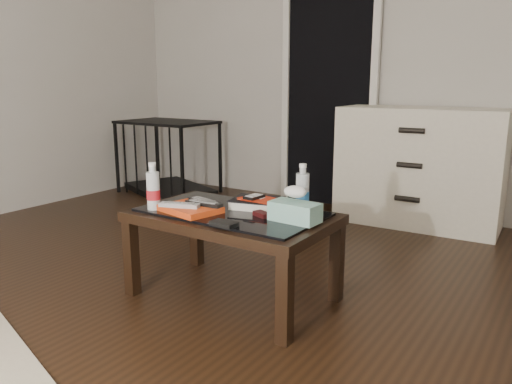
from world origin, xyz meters
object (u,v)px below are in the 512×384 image
(textbook, at_px, (257,203))
(tissue_box, at_px, (295,212))
(coffee_table, at_px, (232,223))
(water_bottle_left, at_px, (153,186))
(dresser, at_px, (419,167))
(pet_crate, at_px, (169,169))
(water_bottle_right, at_px, (302,188))

(textbook, xyz_separation_m, tissue_box, (0.29, -0.12, 0.02))
(coffee_table, height_order, water_bottle_left, water_bottle_left)
(dresser, relative_size, pet_crate, 1.15)
(textbook, relative_size, water_bottle_left, 1.05)
(water_bottle_right, bearing_deg, water_bottle_left, -149.16)
(coffee_table, xyz_separation_m, dresser, (0.40, 1.88, 0.05))
(textbook, bearing_deg, pet_crate, 129.51)
(water_bottle_left, xyz_separation_m, water_bottle_right, (0.64, 0.38, 0.00))
(water_bottle_right, height_order, tissue_box, water_bottle_right)
(water_bottle_left, bearing_deg, water_bottle_right, 30.84)
(pet_crate, height_order, textbook, pet_crate)
(water_bottle_right, bearing_deg, tissue_box, -71.62)
(coffee_table, relative_size, textbook, 4.00)
(textbook, xyz_separation_m, water_bottle_left, (-0.42, -0.32, 0.10))
(pet_crate, bearing_deg, dresser, 27.05)
(coffee_table, xyz_separation_m, tissue_box, (0.35, 0.01, 0.11))
(textbook, bearing_deg, water_bottle_left, -156.86)
(dresser, xyz_separation_m, water_bottle_right, (-0.10, -1.69, 0.13))
(water_bottle_left, xyz_separation_m, tissue_box, (0.70, 0.20, -0.07))
(textbook, relative_size, water_bottle_right, 1.05)
(coffee_table, distance_m, pet_crate, 2.60)
(textbook, bearing_deg, water_bottle_right, 3.05)
(textbook, distance_m, tissue_box, 0.31)
(tissue_box, bearing_deg, pet_crate, 148.25)
(coffee_table, height_order, tissue_box, tissue_box)
(dresser, distance_m, tissue_box, 1.88)
(water_bottle_left, bearing_deg, tissue_box, 15.72)
(water_bottle_left, bearing_deg, coffee_table, 28.58)
(dresser, bearing_deg, textbook, -102.88)
(tissue_box, bearing_deg, textbook, 161.06)
(pet_crate, bearing_deg, water_bottle_right, -11.05)
(coffee_table, bearing_deg, textbook, 61.37)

